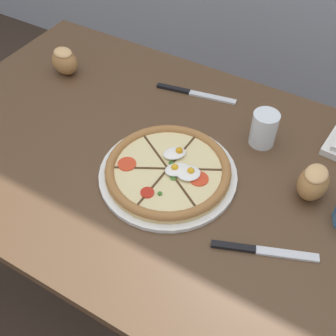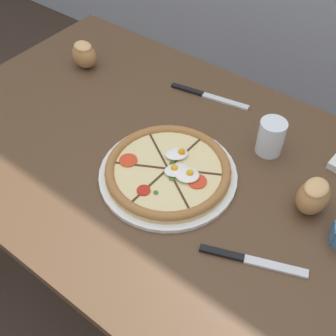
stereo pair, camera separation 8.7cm
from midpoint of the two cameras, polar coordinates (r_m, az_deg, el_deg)
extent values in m
plane|color=#3D2D23|center=(1.76, 0.48, -15.50)|extent=(12.00, 12.00, 0.00)
cube|color=#513823|center=(1.15, 0.71, 1.50)|extent=(1.36, 0.88, 0.03)
cube|color=#513823|center=(1.93, -7.53, 8.49)|extent=(0.06, 0.06, 0.73)
cylinder|color=white|center=(1.08, 2.32, -0.97)|extent=(0.35, 0.35, 0.01)
cylinder|color=#DBB775|center=(1.07, 2.34, -0.54)|extent=(0.32, 0.32, 0.01)
cylinder|color=beige|center=(1.06, 2.35, -0.27)|extent=(0.28, 0.28, 0.00)
torus|color=#A36B38|center=(1.06, 2.35, -0.24)|extent=(0.32, 0.32, 0.02)
cube|color=#472D19|center=(1.11, 0.94, 2.33)|extent=(0.12, 0.08, 0.00)
cube|color=#472D19|center=(1.07, -1.40, 0.23)|extent=(0.13, 0.07, 0.00)
cube|color=#472D19|center=(1.02, -0.03, -2.47)|extent=(0.01, 0.14, 0.00)
cube|color=#472D19|center=(1.02, 3.89, -2.93)|extent=(0.12, 0.08, 0.00)
cube|color=#472D19|center=(1.06, 6.14, -0.63)|extent=(0.13, 0.07, 0.00)
cube|color=#472D19|center=(1.10, 4.57, 1.92)|extent=(0.01, 0.14, 0.00)
cylinder|color=red|center=(1.08, -3.11, 0.93)|extent=(0.05, 0.05, 0.00)
cylinder|color=red|center=(1.04, 6.39, -1.95)|extent=(0.05, 0.05, 0.00)
cylinder|color=red|center=(1.01, -0.86, -3.17)|extent=(0.03, 0.03, 0.00)
ellipsoid|color=white|center=(1.04, 5.04, -1.04)|extent=(0.08, 0.08, 0.01)
sphere|color=#F4AD1E|center=(1.04, 5.38, -0.77)|extent=(0.02, 0.02, 0.02)
ellipsoid|color=white|center=(1.09, 3.54, 1.88)|extent=(0.07, 0.07, 0.01)
sphere|color=orange|center=(1.09, 4.16, 2.10)|extent=(0.02, 0.02, 0.02)
ellipsoid|color=white|center=(1.05, 3.55, -0.41)|extent=(0.07, 0.08, 0.01)
sphere|color=#F4AD1E|center=(1.05, 3.25, -0.08)|extent=(0.02, 0.02, 0.02)
cylinder|color=#2D5B1E|center=(1.07, 2.92, 0.52)|extent=(0.01, 0.01, 0.00)
cylinder|color=#477A2D|center=(1.04, 2.91, -1.49)|extent=(0.02, 0.02, 0.00)
cylinder|color=#386B23|center=(1.01, 0.81, -3.45)|extent=(0.01, 0.01, 0.00)
cylinder|color=#2D5B1E|center=(1.04, 3.97, -1.33)|extent=(0.01, 0.01, 0.00)
cylinder|color=teal|center=(1.04, 23.72, -7.40)|extent=(0.01, 0.01, 0.04)
cylinder|color=teal|center=(1.02, 23.77, -8.80)|extent=(0.01, 0.01, 0.04)
ellipsoid|color=#A3703D|center=(1.45, -9.55, 14.76)|extent=(0.11, 0.09, 0.08)
ellipsoid|color=tan|center=(1.43, -9.72, 15.88)|extent=(0.08, 0.07, 0.02)
ellipsoid|color=#A3703D|center=(1.06, 21.31, -3.77)|extent=(0.08, 0.10, 0.08)
ellipsoid|color=tan|center=(1.03, 21.81, -2.59)|extent=(0.06, 0.07, 0.02)
cube|color=silver|center=(1.31, 9.70, 8.83)|extent=(0.15, 0.05, 0.01)
cube|color=black|center=(1.34, 4.54, 10.49)|extent=(0.11, 0.04, 0.01)
cube|color=silver|center=(0.97, 16.99, -12.78)|extent=(0.13, 0.07, 0.01)
cube|color=black|center=(0.95, 9.96, -11.41)|extent=(0.10, 0.05, 0.01)
cylinder|color=white|center=(1.15, 15.89, 3.96)|extent=(0.07, 0.07, 0.10)
cylinder|color=silver|center=(1.17, 15.69, 3.26)|extent=(0.06, 0.06, 0.06)
camera|label=1|loc=(0.04, -87.64, 2.59)|focal=45.00mm
camera|label=2|loc=(0.04, 92.36, -2.59)|focal=45.00mm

